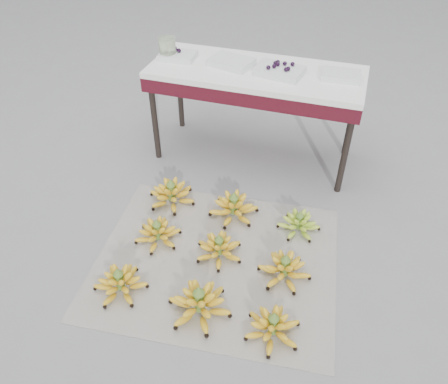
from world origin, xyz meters
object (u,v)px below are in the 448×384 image
(bunch_front_center, at_px, (199,303))
(bunch_back_center, at_px, (234,207))
(tray_far_left, at_px, (178,55))
(tray_left, at_px, (231,62))
(bunch_front_right, at_px, (273,327))
(tray_right, at_px, (280,71))
(bunch_mid_left, at_px, (158,233))
(bunch_back_right, at_px, (299,224))
(bunch_front_left, at_px, (120,283))
(bunch_mid_right, at_px, (285,269))
(newspaper_mat, at_px, (216,260))
(tray_far_right, at_px, (341,75))
(bunch_back_left, at_px, (172,194))
(bunch_mid_center, at_px, (219,248))
(vendor_table, at_px, (256,80))
(glass_jar, at_px, (167,48))

(bunch_front_center, distance_m, bunch_back_center, 0.69)
(tray_far_left, bearing_deg, tray_left, 0.50)
(bunch_front_right, relative_size, tray_right, 1.08)
(bunch_mid_left, relative_size, bunch_back_right, 1.22)
(bunch_front_left, height_order, tray_right, tray_right)
(bunch_mid_right, bearing_deg, tray_right, 103.49)
(bunch_front_center, distance_m, tray_right, 1.44)
(bunch_front_center, xyz_separation_m, tray_left, (-0.26, 1.35, 0.59))
(newspaper_mat, relative_size, bunch_mid_right, 4.55)
(bunch_back_center, bearing_deg, bunch_mid_right, -44.84)
(bunch_front_center, xyz_separation_m, bunch_mid_right, (0.34, 0.33, -0.01))
(tray_right, distance_m, tray_far_right, 0.36)
(bunch_front_right, bearing_deg, tray_far_right, 71.08)
(bunch_mid_right, height_order, bunch_back_left, bunch_back_left)
(tray_far_right, bearing_deg, bunch_mid_right, -94.02)
(tray_left, distance_m, tray_far_right, 0.67)
(bunch_mid_center, relative_size, tray_left, 1.14)
(tray_right, bearing_deg, tray_far_right, 9.30)
(vendor_table, bearing_deg, bunch_back_right, -55.87)
(bunch_mid_left, bearing_deg, tray_left, 61.31)
(bunch_mid_right, bearing_deg, tray_far_right, 83.49)
(bunch_back_right, xyz_separation_m, tray_far_right, (0.06, 0.69, 0.60))
(bunch_back_right, bearing_deg, bunch_front_right, -80.88)
(tray_right, bearing_deg, glass_jar, 178.57)
(bunch_mid_right, distance_m, bunch_back_right, 0.35)
(bunch_mid_center, relative_size, tray_far_left, 1.41)
(vendor_table, distance_m, glass_jar, 0.60)
(bunch_front_right, bearing_deg, glass_jar, 110.90)
(tray_far_left, distance_m, tray_right, 0.67)
(tray_far_left, relative_size, tray_right, 0.79)
(bunch_front_center, distance_m, vendor_table, 1.43)
(tray_right, distance_m, glass_jar, 0.73)
(tray_far_right, bearing_deg, bunch_front_right, -92.33)
(bunch_back_center, xyz_separation_m, tray_right, (0.10, 0.62, 0.59))
(tray_left, height_order, tray_right, tray_right)
(bunch_front_center, distance_m, bunch_mid_right, 0.47)
(newspaper_mat, bearing_deg, tray_right, 85.24)
(tray_far_left, distance_m, tray_far_right, 1.03)
(bunch_back_left, bearing_deg, vendor_table, 65.80)
(bunch_mid_left, xyz_separation_m, vendor_table, (0.28, 0.97, 0.50))
(vendor_table, xyz_separation_m, tray_far_right, (0.51, 0.03, 0.09))
(bunch_front_right, height_order, tray_far_left, tray_far_left)
(tray_right, bearing_deg, bunch_back_left, -128.32)
(bunch_mid_right, bearing_deg, bunch_back_right, 85.82)
(tray_right, bearing_deg, bunch_back_right, -65.10)
(tray_far_left, bearing_deg, bunch_mid_right, -46.80)
(bunch_front_right, distance_m, glass_jar, 1.81)
(bunch_back_right, height_order, tray_far_right, tray_far_right)
(tray_left, relative_size, tray_far_right, 1.28)
(bunch_mid_left, relative_size, bunch_back_center, 1.14)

